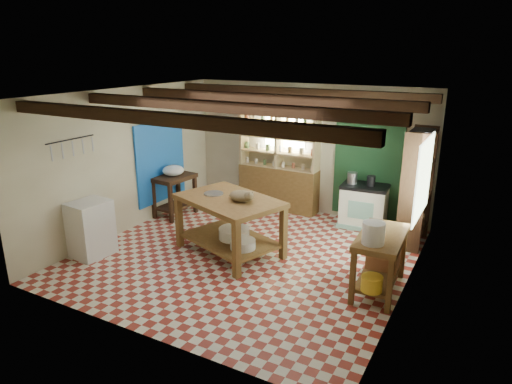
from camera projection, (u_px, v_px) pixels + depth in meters
The scene contains 30 objects.
floor at pixel (247, 255), 7.51m from camera, with size 5.00×5.00×0.02m, color maroon.
ceiling at pixel (246, 94), 6.73m from camera, with size 5.00×5.00×0.02m, color #4E4D53.
wall_back at pixel (307, 149), 9.21m from camera, with size 5.00×0.04×2.60m, color beige.
wall_front at pixel (134, 233), 5.02m from camera, with size 5.00×0.04×2.60m, color beige.
wall_left at pixel (126, 161), 8.26m from camera, with size 0.04×5.00×2.60m, color beige.
wall_right at pixel (411, 204), 5.97m from camera, with size 0.04×5.00×2.60m, color beige.
ceiling_beams at pixel (246, 102), 6.76m from camera, with size 5.00×3.80×0.15m, color #362013.
blue_wall_patch at pixel (161, 161), 9.06m from camera, with size 0.04×1.40×1.60m, color blue.
green_wall_patch at pixel (368, 159), 8.63m from camera, with size 1.30×0.04×2.30m, color #1A4323.
window_back at pixel (285, 128), 9.30m from camera, with size 0.90×0.02×0.80m, color silver.
window_right at pixel (424, 178), 6.79m from camera, with size 0.02×1.30×1.20m, color silver.
utensil_rail at pixel (71, 147), 7.08m from camera, with size 0.06×0.90×0.28m, color black.
pot_rack at pixel (365, 112), 8.00m from camera, with size 0.86×0.12×0.36m, color black.
shelving_unit at pixel (279, 158), 9.36m from camera, with size 1.70×0.34×2.20m, color tan.
tall_rack at pixel (417, 188), 7.67m from camera, with size 0.40×0.86×2.00m, color #362013.
work_table at pixel (230, 226), 7.47m from camera, with size 1.66×1.11×0.94m, color brown.
stove at pixel (364, 206), 8.58m from camera, with size 0.84×0.57×0.82m, color white.
prep_table at pixel (175, 196), 9.17m from camera, with size 0.57×0.82×0.84m, color #362013.
white_cabinet at pixel (91, 229), 7.38m from camera, with size 0.51×0.61×0.92m, color silver.
right_counter at pixel (379, 263), 6.29m from camera, with size 0.59×1.17×0.84m, color brown.
cat at pixel (241, 196), 7.16m from camera, with size 0.40×0.30×0.18m, color olive.
steel_tray at pixel (214, 193), 7.54m from camera, with size 0.32×0.32×0.02m, color #A8A9B0.
basin_large at pixel (234, 233), 7.51m from camera, with size 0.51×0.51×0.18m, color silver.
basin_small at pixel (243, 244), 7.13m from camera, with size 0.40×0.40×0.14m, color silver.
kettle_left at pixel (352, 178), 8.53m from camera, with size 0.19×0.19×0.21m, color #A8A9B0.
kettle_right at pixel (371, 181), 8.39m from camera, with size 0.15×0.15×0.19m, color black.
enamel_bowl at pixel (173, 170), 9.01m from camera, with size 0.42×0.42×0.21m, color silver.
white_bucket at pixel (373, 233), 5.84m from camera, with size 0.29×0.29×0.29m, color silver.
wicker_basket at pixel (383, 257), 6.56m from camera, with size 0.44×0.35×0.31m, color #AE6F46.
yellow_tub at pixel (372, 283), 5.93m from camera, with size 0.28×0.28×0.20m, color gold.
Camera 1 is at (3.41, -5.94, 3.24)m, focal length 32.00 mm.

